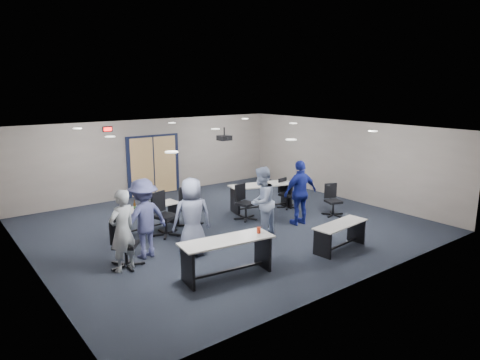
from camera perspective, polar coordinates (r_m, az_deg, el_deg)
floor at (r=12.11m, az=-1.80°, el=-6.05°), size 10.00×10.00×0.00m
back_wall at (r=15.57m, az=-11.54°, el=3.00°), size 10.00×0.04×2.70m
front_wall at (r=8.61m, az=15.92°, el=-4.87°), size 10.00×0.04×2.70m
left_wall at (r=9.82m, az=-26.36°, el=-3.59°), size 0.04×9.00×2.70m
right_wall at (r=15.16m, az=13.73°, el=2.64°), size 0.04×9.00×2.70m
ceiling at (r=11.54m, az=-1.89°, el=6.77°), size 10.00×9.00×0.04m
double_door at (r=15.59m, az=-11.44°, el=1.89°), size 2.00×0.07×2.20m
exit_sign at (r=14.76m, az=-17.25°, el=6.49°), size 0.32×0.07×0.18m
ceiling_projector at (r=12.15m, az=-2.10°, el=5.65°), size 0.35×0.32×0.37m
ceiling_can_lights at (r=11.75m, az=-2.61°, el=6.72°), size 6.24×5.74×0.02m
table_front_left at (r=8.85m, az=-1.71°, el=-9.42°), size 2.03×0.91×0.93m
table_front_right at (r=10.55m, az=13.22°, el=-6.73°), size 1.62×0.68×0.64m
table_back_left at (r=11.87m, az=-11.89°, el=-4.36°), size 1.69×0.69×0.92m
table_back_right at (r=13.44m, az=2.90°, el=-1.66°), size 2.15×1.12×0.83m
chair_back_a at (r=11.30m, az=-9.88°, el=-4.55°), size 0.93×0.93×1.15m
chair_back_b at (r=11.90m, az=-6.60°, el=-3.69°), size 0.72×0.72×1.10m
chair_back_c at (r=12.47m, az=0.79°, el=-2.98°), size 0.78×0.78×1.04m
chair_back_d at (r=13.75m, az=6.31°, el=-1.79°), size 0.69×0.69×0.95m
chair_loose_left at (r=9.60m, az=-15.01°, el=-8.08°), size 0.97×0.97×1.09m
chair_loose_right at (r=13.15m, az=12.36°, el=-2.64°), size 0.77×0.77×0.96m
person_gray at (r=9.33m, az=-15.42°, el=-6.52°), size 0.74×0.60×1.76m
person_plaid at (r=9.85m, az=-6.42°, el=-4.93°), size 1.02×0.80×1.83m
person_lightblue at (r=11.05m, az=2.87°, el=-2.92°), size 1.09×0.98×1.83m
person_navy at (r=12.09m, az=8.04°, el=-1.68°), size 1.12×0.58×1.83m
person_back at (r=9.92m, az=-12.70°, el=-5.03°), size 1.26×0.83×1.83m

